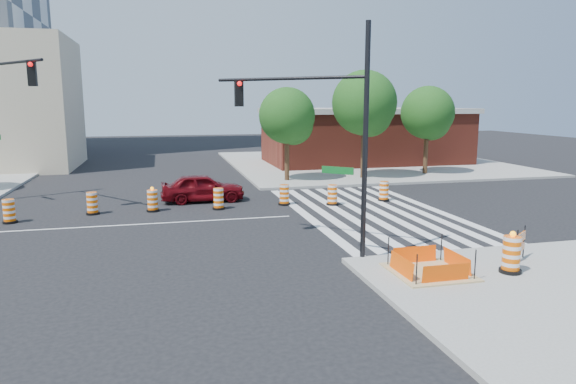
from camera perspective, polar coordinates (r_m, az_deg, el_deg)
name	(u,v)px	position (r m, az deg, el deg)	size (l,w,h in m)	color
ground	(128,225)	(22.64, -17.37, -3.52)	(120.00, 120.00, 0.00)	black
sidewalk_ne	(364,163)	(43.57, 8.45, 3.24)	(22.00, 22.00, 0.15)	gray
crosswalk_east	(370,212)	(24.49, 9.13, -2.17)	(6.75, 13.50, 0.01)	silver
lane_centerline	(128,225)	(22.64, -17.37, -3.51)	(14.00, 0.12, 0.01)	silver
excavation_pit	(429,270)	(15.79, 15.42, -8.40)	(2.20, 2.20, 0.90)	tan
brick_storefront	(365,136)	(43.37, 8.53, 6.18)	(16.50, 8.50, 4.60)	maroon
red_coupe	(203,188)	(26.93, -9.45, 0.49)	(1.72, 4.27, 1.46)	#58070D
signal_pole_se	(321,120)	(16.83, 3.66, 8.02)	(4.22, 3.84, 7.38)	black
pit_drum	(511,255)	(16.49, 23.56, -6.48)	(0.64, 0.64, 1.25)	black
barricade	(521,242)	(17.84, 24.43, -5.12)	(0.75, 0.58, 1.07)	#EF5C05
tree_north_c	(287,119)	(32.71, -0.06, 8.13)	(3.55, 3.55, 6.04)	#382314
tree_north_d	(365,107)	(34.15, 8.51, 9.37)	(4.21, 4.21, 7.16)	#382314
tree_north_e	(428,116)	(37.14, 15.26, 8.18)	(3.65, 3.65, 6.21)	#382314
median_drum_2	(9,212)	(24.89, -28.57, -1.97)	(0.60, 0.60, 1.02)	black
median_drum_3	(92,204)	(25.21, -20.92, -1.26)	(0.60, 0.60, 1.02)	black
median_drum_4	(153,201)	(25.01, -14.82, -1.00)	(0.60, 0.60, 1.18)	black
median_drum_5	(219,199)	(24.88, -7.73, -0.83)	(0.60, 0.60, 1.02)	black
median_drum_6	(284,195)	(25.71, -0.42, -0.39)	(0.60, 0.60, 1.02)	black
median_drum_7	(332,196)	(25.75, 4.95, -0.41)	(0.60, 0.60, 1.02)	black
median_drum_8	(384,192)	(27.22, 10.60, 0.02)	(0.60, 0.60, 1.02)	black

